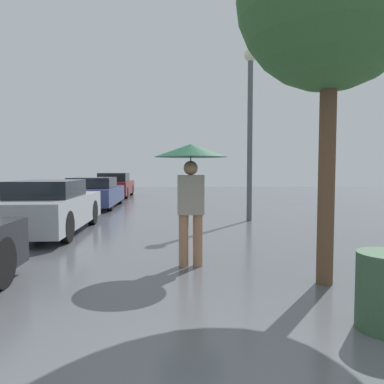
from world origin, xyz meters
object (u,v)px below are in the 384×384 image
Objects in this scene: parked_car_second at (50,207)px; parked_car_third at (94,193)px; street_lamp at (250,113)px; pedestrian at (191,168)px; parked_car_farthest at (115,186)px.

parked_car_second is 5.99m from parked_car_third.
parked_car_third is 0.85× the size of street_lamp.
street_lamp is (2.03, 5.13, 1.63)m from pedestrian.
parked_car_farthest is (-3.40, 14.87, -0.94)m from pedestrian.
parked_car_third is (-3.40, 9.29, -0.99)m from pedestrian.
parked_car_farthest is (0.01, 5.58, 0.04)m from parked_car_third.
pedestrian reaches higher than parked_car_second.
street_lamp is (5.43, -4.16, 2.61)m from parked_car_third.
parked_car_third is at bearing 110.12° from pedestrian.
parked_car_farthest is at bearing 102.86° from pedestrian.
parked_car_third is 7.32m from street_lamp.
parked_car_second is (-3.22, 3.30, -0.95)m from pedestrian.
parked_car_farthest reaches higher than parked_car_third.
pedestrian is 4.71m from parked_car_second.
pedestrian is 9.94m from parked_car_third.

